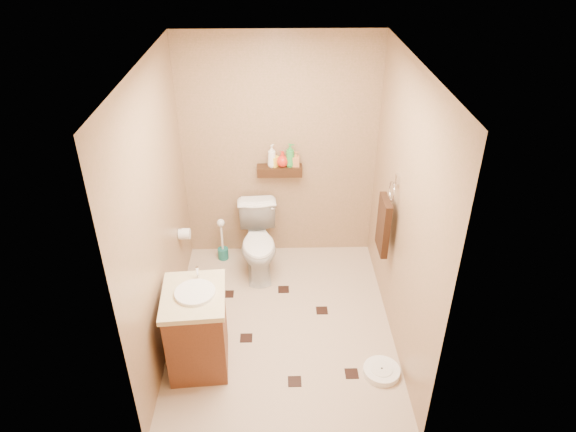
{
  "coord_description": "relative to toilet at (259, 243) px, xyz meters",
  "views": [
    {
      "loc": [
        -0.03,
        -3.57,
        3.33
      ],
      "look_at": [
        0.06,
        0.25,
        1.03
      ],
      "focal_mm": 32.0,
      "sensor_mm": 36.0,
      "label": 1
    }
  ],
  "objects": [
    {
      "name": "toilet_brush",
      "position": [
        -0.41,
        0.24,
        -0.18
      ],
      "size": [
        0.12,
        0.12,
        0.5
      ],
      "color": "#1A6860",
      "rests_on": "ground"
    },
    {
      "name": "toilet_paper",
      "position": [
        -0.72,
        -0.18,
        0.24
      ],
      "size": [
        0.12,
        0.11,
        0.12
      ],
      "color": "white",
      "rests_on": "wall_left"
    },
    {
      "name": "wall_back",
      "position": [
        0.22,
        0.42,
        0.84
      ],
      "size": [
        2.0,
        0.04,
        2.4
      ],
      "primitive_type": "cube",
      "color": "#A27A5C",
      "rests_on": "ground"
    },
    {
      "name": "bottle_a",
      "position": [
        0.15,
        0.34,
        0.82
      ],
      "size": [
        0.12,
        0.12,
        0.23
      ],
      "primitive_type": "imported",
      "rotation": [
        0.0,
        0.0,
        2.66
      ],
      "color": "white",
      "rests_on": "wall_shelf"
    },
    {
      "name": "wall_left",
      "position": [
        -0.78,
        -0.83,
        0.84
      ],
      "size": [
        0.04,
        2.5,
        2.4
      ],
      "primitive_type": "cube",
      "color": "#A27A5C",
      "rests_on": "ground"
    },
    {
      "name": "ceiling",
      "position": [
        0.22,
        -0.83,
        2.04
      ],
      "size": [
        2.0,
        2.5,
        0.02
      ],
      "primitive_type": "cube",
      "color": "silver",
      "rests_on": "wall_back"
    },
    {
      "name": "bottle_c",
      "position": [
        0.25,
        0.34,
        0.79
      ],
      "size": [
        0.16,
        0.16,
        0.16
      ],
      "primitive_type": "imported",
      "rotation": [
        0.0,
        0.0,
        4.41
      ],
      "color": "red",
      "rests_on": "wall_shelf"
    },
    {
      "name": "bathroom_scale",
      "position": [
        1.04,
        -1.44,
        -0.33
      ],
      "size": [
        0.31,
        0.31,
        0.06
      ],
      "rotation": [
        0.0,
        0.0,
        -0.01
      ],
      "color": "white",
      "rests_on": "ground"
    },
    {
      "name": "ground",
      "position": [
        0.22,
        -0.83,
        -0.36
      ],
      "size": [
        2.5,
        2.5,
        0.0
      ],
      "primitive_type": "plane",
      "color": "tan",
      "rests_on": "ground"
    },
    {
      "name": "toilet",
      "position": [
        0.0,
        0.0,
        0.0
      ],
      "size": [
        0.46,
        0.74,
        0.72
      ],
      "primitive_type": "imported",
      "rotation": [
        0.0,
        0.0,
        0.07
      ],
      "color": "white",
      "rests_on": "ground"
    },
    {
      "name": "towel_ring",
      "position": [
        1.14,
        -0.58,
        0.58
      ],
      "size": [
        0.12,
        0.3,
        0.76
      ],
      "color": "silver",
      "rests_on": "wall_right"
    },
    {
      "name": "wall_right",
      "position": [
        1.22,
        -0.83,
        0.84
      ],
      "size": [
        0.04,
        2.5,
        2.4
      ],
      "primitive_type": "cube",
      "color": "#A27A5C",
      "rests_on": "ground"
    },
    {
      "name": "bottle_d",
      "position": [
        0.33,
        0.34,
        0.83
      ],
      "size": [
        0.12,
        0.12,
        0.24
      ],
      "primitive_type": "imported",
      "rotation": [
        0.0,
        0.0,
        1.21
      ],
      "color": "green",
      "rests_on": "wall_shelf"
    },
    {
      "name": "vanity",
      "position": [
        -0.48,
        -1.26,
        0.02
      ],
      "size": [
        0.54,
        0.64,
        0.85
      ],
      "rotation": [
        0.0,
        0.0,
        0.08
      ],
      "color": "brown",
      "rests_on": "ground"
    },
    {
      "name": "bottle_b",
      "position": [
        0.17,
        0.34,
        0.79
      ],
      "size": [
        0.1,
        0.1,
        0.16
      ],
      "primitive_type": "imported",
      "rotation": [
        0.0,
        0.0,
        4.11
      ],
      "color": "yellow",
      "rests_on": "wall_shelf"
    },
    {
      "name": "wall_shelf",
      "position": [
        0.22,
        0.34,
        0.66
      ],
      "size": [
        0.46,
        0.14,
        0.1
      ],
      "primitive_type": "cube",
      "color": "#361A0E",
      "rests_on": "wall_back"
    },
    {
      "name": "bottle_e",
      "position": [
        0.39,
        0.34,
        0.79
      ],
      "size": [
        0.08,
        0.07,
        0.16
      ],
      "primitive_type": "imported",
      "rotation": [
        0.0,
        0.0,
        1.53
      ],
      "color": "#C97943",
      "rests_on": "wall_shelf"
    },
    {
      "name": "wall_front",
      "position": [
        0.22,
        -2.08,
        0.84
      ],
      "size": [
        2.0,
        0.04,
        2.4
      ],
      "primitive_type": "cube",
      "color": "#A27A5C",
      "rests_on": "ground"
    },
    {
      "name": "floor_accents",
      "position": [
        0.26,
        -0.89,
        -0.36
      ],
      "size": [
        1.22,
        1.29,
        0.01
      ],
      "color": "black",
      "rests_on": "ground"
    }
  ]
}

